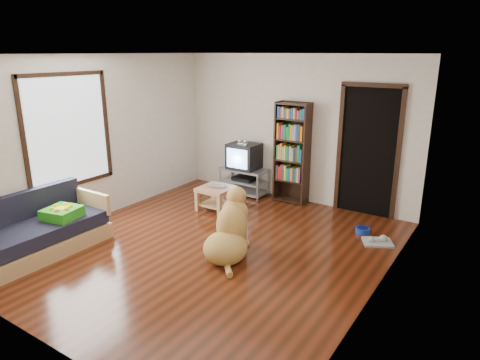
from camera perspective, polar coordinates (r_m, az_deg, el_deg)
The scene contains 18 objects.
ground at distance 6.07m, azimuth -3.86°, elevation -8.94°, with size 5.00×5.00×0.00m, color #56210E.
ceiling at distance 5.47m, azimuth -4.41°, elevation 16.40°, with size 5.00×5.00×0.00m, color white.
wall_back at distance 7.72m, azimuth 7.24°, elevation 6.73°, with size 4.50×4.50×0.00m, color silver.
wall_front at distance 4.03m, azimuth -26.20°, elevation -4.32°, with size 4.50×4.50×0.00m, color silver.
wall_left at distance 7.20m, azimuth -18.60°, elevation 5.24°, with size 5.00×5.00×0.00m, color silver.
wall_right at distance 4.67m, azimuth 18.45°, elevation -0.69°, with size 5.00×5.00×0.00m, color silver.
green_cushion at distance 6.41m, azimuth -22.64°, elevation -4.08°, with size 0.43×0.43×0.14m, color green.
laptop at distance 7.30m, azimuth -3.35°, elevation -0.92°, with size 0.34×0.22×0.03m, color silver.
dog_bowl at distance 6.76m, azimuth 16.03°, elevation -6.44°, with size 0.22×0.22×0.08m, color navy.
grey_rag at distance 6.48m, azimuth 17.87°, elevation -7.90°, with size 0.40×0.32×0.03m, color #ABABAB.
window at distance 6.86m, azimuth -21.93°, elevation 6.07°, with size 0.03×1.46×1.70m.
doorway at distance 7.26m, azimuth 16.73°, elevation 4.05°, with size 1.03×0.05×2.19m.
tv_stand at distance 8.18m, azimuth 0.54°, elevation 0.01°, with size 0.90×0.45×0.50m.
crt_tv at distance 8.08m, azimuth 0.64°, elevation 3.26°, with size 0.55×0.52×0.58m.
bookshelf at distance 7.62m, azimuth 6.98°, elevation 4.31°, with size 0.60×0.30×1.80m.
sofa at distance 6.44m, azimuth -25.24°, elevation -6.51°, with size 0.80×1.80×0.80m.
coffee_table at distance 7.37m, azimuth -3.20°, elevation -1.85°, with size 0.55×0.55×0.40m.
dog at distance 5.71m, azimuth -1.34°, elevation -6.93°, with size 0.70×1.05×0.92m.
Camera 1 is at (3.33, -4.34, 2.63)m, focal length 32.00 mm.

